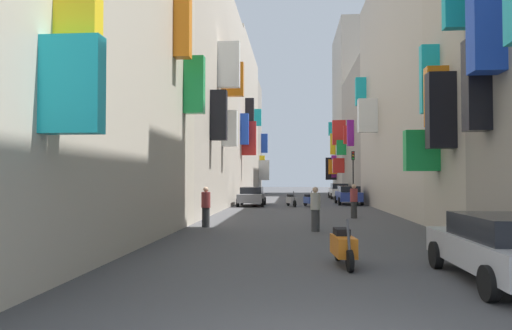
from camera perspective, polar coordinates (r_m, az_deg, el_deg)
ground_plane at (r=35.07m, az=5.56°, el=-4.96°), size 140.00×140.00×0.00m
building_left_mid_a at (r=28.30m, az=-11.22°, el=15.57°), size 7.37×11.34×20.82m
building_left_mid_b at (r=37.52m, az=-6.90°, el=7.23°), size 7.25×9.30×15.64m
building_left_mid_c at (r=50.34m, az=-3.91°, el=5.24°), size 7.07×16.92×16.12m
building_left_far at (r=62.12m, az=-2.25°, el=3.26°), size 7.35×7.12×14.70m
building_right_mid_b at (r=30.92m, az=20.89°, el=9.25°), size 7.25×18.20×15.64m
building_right_mid_c at (r=46.45m, az=15.24°, el=3.60°), size 7.38×14.44×12.47m
building_right_far at (r=60.05m, az=12.85°, el=6.41°), size 7.35×12.33×20.84m
parked_car_grey at (r=33.73m, az=-0.53°, el=-3.86°), size 1.93×4.08×1.37m
parked_car_blue at (r=36.31m, az=11.43°, el=-3.63°), size 1.84×4.49×1.42m
parked_car_white at (r=46.21m, az=10.30°, el=-3.16°), size 1.88×4.36×1.49m
parked_car_silver at (r=10.21m, az=28.47°, el=-8.93°), size 1.87×4.30×1.33m
scooter_silver at (r=33.02m, az=4.41°, el=-4.37°), size 0.79×1.83×1.13m
scooter_red at (r=39.34m, az=-0.01°, el=-3.93°), size 0.75×1.78×1.13m
scooter_orange at (r=11.02m, az=10.80°, el=-9.85°), size 0.54×1.92×1.13m
scooter_blue at (r=33.08m, az=6.62°, el=-4.36°), size 0.81×1.73×1.13m
pedestrian_crossing at (r=17.75m, az=7.40°, el=-5.47°), size 0.53×0.53×1.70m
pedestrian_near_left at (r=23.84m, az=12.08°, el=-4.43°), size 0.54×0.54×1.73m
pedestrian_near_right at (r=19.23m, az=-6.26°, el=-5.22°), size 0.51×0.51×1.68m
traffic_light_near_corner at (r=40.02m, az=11.99°, el=-0.30°), size 0.26×0.34×4.33m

